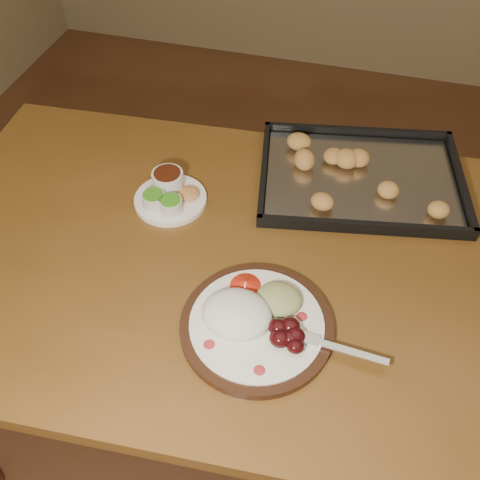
% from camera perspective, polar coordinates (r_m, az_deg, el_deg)
% --- Properties ---
extents(ground, '(4.00, 4.00, 0.00)m').
position_cam_1_polar(ground, '(1.88, 9.35, -14.47)').
color(ground, brown).
rests_on(ground, ground).
extents(dining_table, '(1.56, 1.00, 0.75)m').
position_cam_1_polar(dining_table, '(1.25, 0.52, -4.61)').
color(dining_table, brown).
rests_on(dining_table, ground).
extents(dinner_plate, '(0.41, 0.30, 0.07)m').
position_cam_1_polar(dinner_plate, '(1.05, 1.59, -8.50)').
color(dinner_plate, black).
rests_on(dinner_plate, dining_table).
extents(condiment_saucer, '(0.17, 0.17, 0.06)m').
position_cam_1_polar(condiment_saucer, '(1.30, -7.59, 4.89)').
color(condiment_saucer, white).
rests_on(condiment_saucer, dining_table).
extents(baking_tray, '(0.56, 0.45, 0.05)m').
position_cam_1_polar(baking_tray, '(1.37, 12.77, 6.64)').
color(baking_tray, black).
rests_on(baking_tray, dining_table).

